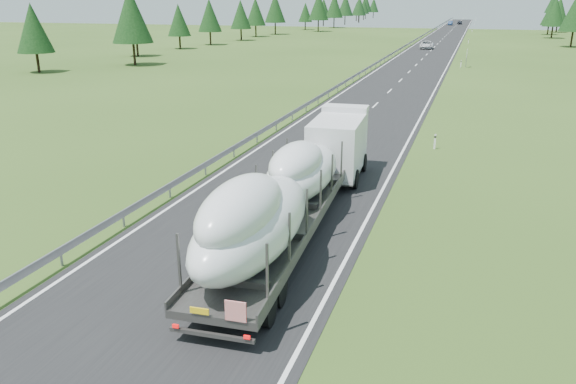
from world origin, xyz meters
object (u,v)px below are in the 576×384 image
(highway_sign, at_px, (467,55))
(distant_van, at_px, (427,45))
(distant_car_blue, at_px, (450,23))
(boat_truck, at_px, (293,183))
(distant_car_dark, at_px, (460,22))

(highway_sign, xyz_separation_m, distant_van, (-8.38, 31.86, -1.04))
(distant_car_blue, bearing_deg, distant_van, -89.20)
(highway_sign, relative_size, distant_car_blue, 0.55)
(boat_truck, height_order, distant_car_dark, boat_truck)
(distant_van, xyz_separation_m, distant_car_dark, (1.99, 125.98, -0.04))
(distant_van, height_order, distant_car_blue, distant_car_blue)
(highway_sign, distance_m, distant_car_blue, 148.60)
(distant_car_dark, relative_size, distant_car_blue, 0.90)
(highway_sign, height_order, boat_truck, boat_truck)
(highway_sign, bearing_deg, distant_van, 104.74)
(highway_sign, bearing_deg, distant_car_blue, 93.68)
(distant_van, distance_m, distant_car_blue, 116.43)
(highway_sign, relative_size, boat_truck, 0.13)
(boat_truck, bearing_deg, distant_car_dark, 90.27)
(boat_truck, bearing_deg, distant_van, 91.78)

